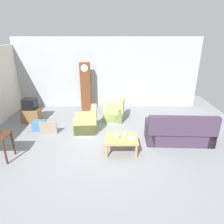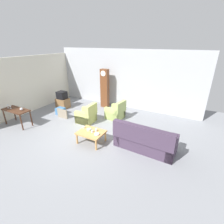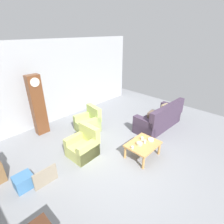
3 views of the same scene
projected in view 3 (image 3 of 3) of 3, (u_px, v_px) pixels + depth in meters
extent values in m
plane|color=gray|center=(119.00, 156.00, 5.24)|extent=(10.40, 10.40, 0.00)
cube|color=#ADAFB5|center=(52.00, 83.00, 6.79)|extent=(8.40, 0.16, 3.20)
cube|color=#423347|center=(158.00, 122.00, 6.78)|extent=(2.13, 0.92, 0.44)
cube|color=#423347|center=(168.00, 113.00, 6.32)|extent=(2.11, 0.28, 0.60)
cube|color=#423347|center=(170.00, 112.00, 7.31)|extent=(0.27, 0.85, 0.68)
cube|color=#423347|center=(144.00, 127.00, 6.14)|extent=(0.27, 0.85, 0.68)
cube|color=#9E8966|center=(164.00, 108.00, 6.94)|extent=(0.37, 0.16, 0.36)
cube|color=brown|center=(151.00, 116.00, 6.34)|extent=(0.37, 0.16, 0.36)
cube|color=#B7BC66|center=(82.00, 150.00, 5.21)|extent=(0.79, 0.79, 0.40)
cube|color=#B7BC66|center=(89.00, 133.00, 5.23)|extent=(0.21, 0.77, 0.52)
cube|color=#B7BC66|center=(76.00, 143.00, 5.35)|extent=(0.77, 0.19, 0.60)
cube|color=#B7BC66|center=(89.00, 151.00, 4.99)|extent=(0.77, 0.19, 0.60)
cube|color=#ABBE68|center=(87.00, 126.00, 6.52)|extent=(0.86, 0.86, 0.40)
cube|color=#ABBE68|center=(94.00, 113.00, 6.50)|extent=(0.28, 0.78, 0.52)
cube|color=#ABBE68|center=(83.00, 121.00, 6.68)|extent=(0.77, 0.26, 0.60)
cube|color=#ABBE68|center=(92.00, 127.00, 6.26)|extent=(0.77, 0.26, 0.60)
cube|color=tan|center=(143.00, 144.00, 5.09)|extent=(0.96, 0.76, 0.05)
cylinder|color=tan|center=(143.00, 163.00, 4.71)|extent=(0.07, 0.07, 0.40)
cylinder|color=tan|center=(159.00, 149.00, 5.26)|extent=(0.07, 0.07, 0.40)
cylinder|color=tan|center=(125.00, 152.00, 5.11)|extent=(0.07, 0.07, 0.40)
cylinder|color=tan|center=(142.00, 140.00, 5.67)|extent=(0.07, 0.07, 0.40)
cube|color=brown|center=(38.00, 106.00, 6.03)|extent=(0.44, 0.28, 2.17)
cylinder|color=silver|center=(35.00, 82.00, 5.56)|extent=(0.30, 0.02, 0.30)
cube|color=gray|center=(46.00, 177.00, 4.21)|extent=(0.60, 0.05, 0.47)
cube|color=teal|center=(24.00, 182.00, 4.15)|extent=(0.42, 0.37, 0.35)
cylinder|color=white|center=(142.00, 139.00, 5.23)|extent=(0.08, 0.08, 0.10)
cylinder|color=silver|center=(145.00, 142.00, 5.09)|extent=(0.07, 0.07, 0.09)
cylinder|color=beige|center=(132.00, 147.00, 4.85)|extent=(0.08, 0.08, 0.07)
cylinder|color=white|center=(151.00, 140.00, 5.22)|extent=(0.18, 0.18, 0.05)
cylinder|color=#B2C69E|center=(140.00, 144.00, 5.01)|extent=(0.18, 0.18, 0.08)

